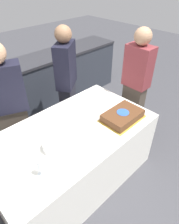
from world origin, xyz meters
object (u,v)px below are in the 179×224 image
at_px(plate_stack, 54,145).
at_px(wine_glass, 40,166).
at_px(cake, 123,116).
at_px(person_cutting_cake, 67,84).
at_px(person_standing_back, 10,108).
at_px(person_seated_right, 135,87).

distance_m(plate_stack, wine_glass, 0.30).
bearing_deg(cake, person_cutting_cake, 90.00).
xyz_separation_m(cake, plate_stack, (-0.80, 0.16, 0.00)).
height_order(cake, person_standing_back, person_standing_back).
distance_m(wine_glass, person_seated_right, 1.65).
bearing_deg(person_cutting_cake, person_standing_back, -36.56).
relative_size(person_cutting_cake, person_standing_back, 1.00).
bearing_deg(person_cutting_cake, cake, 53.44).
xyz_separation_m(cake, wine_glass, (-1.05, 0.00, 0.06)).
relative_size(plate_stack, person_seated_right, 0.14).
xyz_separation_m(wine_glass, person_standing_back, (0.22, 0.96, -0.04)).
xyz_separation_m(plate_stack, person_standing_back, (-0.03, 0.80, 0.02)).
distance_m(person_cutting_cake, person_standing_back, 0.83).
relative_size(wine_glass, person_standing_back, 0.11).
xyz_separation_m(cake, person_standing_back, (-0.83, 0.96, 0.02)).
relative_size(plate_stack, person_cutting_cake, 0.14).
relative_size(cake, wine_glass, 2.84).
relative_size(cake, person_standing_back, 0.30).
relative_size(plate_stack, wine_glass, 1.32).
bearing_deg(wine_glass, person_standing_back, 77.25).
bearing_deg(cake, person_seated_right, 23.16).
xyz_separation_m(cake, person_seated_right, (0.58, 0.25, 0.03)).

